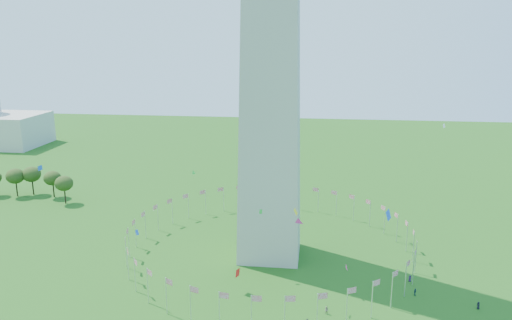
{
  "coord_description": "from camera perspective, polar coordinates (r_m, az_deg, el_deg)",
  "views": [
    {
      "loc": [
        12.53,
        -82.67,
        61.0
      ],
      "look_at": [
        -2.14,
        35.0,
        31.69
      ],
      "focal_mm": 35.0,
      "sensor_mm": 36.0,
      "label": 1
    }
  ],
  "objects": [
    {
      "name": "flag_ring",
      "position": [
        144.74,
        1.59,
        -9.1
      ],
      "size": [
        80.24,
        80.24,
        9.0
      ],
      "color": "silver",
      "rests_on": "ground"
    },
    {
      "name": "kites_aloft",
      "position": [
        115.68,
        3.51,
        -8.23
      ],
      "size": [
        114.85,
        72.82,
        35.24
      ],
      "color": "#CC2699",
      "rests_on": "ground"
    },
    {
      "name": "tree_line_west",
      "position": [
        217.5,
        -26.61,
        -2.39
      ],
      "size": [
        55.98,
        15.7,
        13.2
      ],
      "color": "#38531B",
      "rests_on": "ground"
    }
  ]
}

